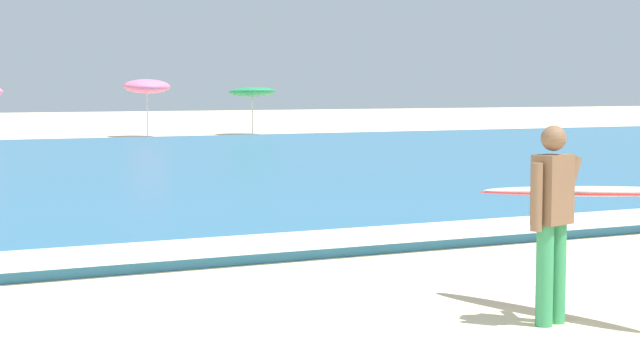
{
  "coord_description": "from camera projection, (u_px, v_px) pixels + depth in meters",
  "views": [
    {
      "loc": [
        -3.51,
        -5.68,
        2.06
      ],
      "look_at": [
        1.23,
        3.96,
        1.1
      ],
      "focal_mm": 58.72,
      "sensor_mm": 36.0,
      "label": 1
    }
  ],
  "objects": [
    {
      "name": "surf_foam",
      "position": [
        147.0,
        251.0,
        12.18
      ],
      "size": [
        120.0,
        1.45,
        0.01
      ],
      "primitive_type": "cube",
      "color": "white",
      "rests_on": "sea"
    },
    {
      "name": "surfer_with_board",
      "position": [
        568.0,
        205.0,
        9.14
      ],
      "size": [
        1.24,
        2.38,
        1.73
      ],
      "color": "#338E56",
      "rests_on": "ground"
    },
    {
      "name": "beach_umbrella_3",
      "position": [
        147.0,
        86.0,
        42.89
      ],
      "size": [
        1.9,
        1.92,
        2.41
      ],
      "color": "beige",
      "rests_on": "ground"
    },
    {
      "name": "beach_umbrella_4",
      "position": [
        252.0,
        92.0,
        44.96
      ],
      "size": [
        2.01,
        2.03,
        2.1
      ],
      "color": "beige",
      "rests_on": "ground"
    }
  ]
}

